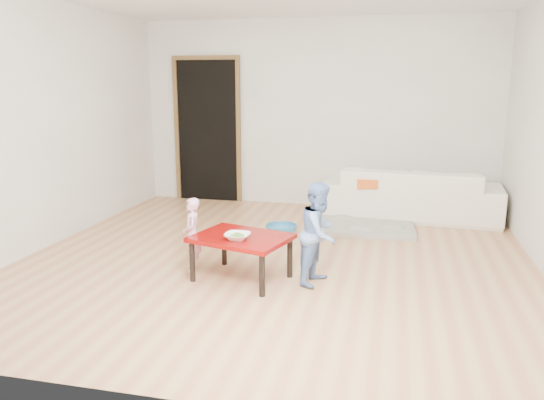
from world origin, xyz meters
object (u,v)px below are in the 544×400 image
(child_pink, at_px, (192,235))
(basin, at_px, (281,230))
(bowl, at_px, (237,236))
(red_table, at_px, (242,258))
(sofa, at_px, (411,193))
(child_blue, at_px, (320,233))

(child_pink, xyz_separation_m, basin, (0.56, 1.36, -0.29))
(basin, bearing_deg, bowl, -91.69)
(red_table, relative_size, bowl, 3.64)
(sofa, relative_size, child_pink, 3.23)
(child_blue, bearing_deg, basin, 39.97)
(red_table, relative_size, basin, 2.24)
(red_table, height_order, child_blue, child_blue)
(bowl, distance_m, child_blue, 0.72)
(red_table, bearing_deg, bowl, -90.78)
(bowl, xyz_separation_m, basin, (0.05, 1.60, -0.38))
(child_blue, bearing_deg, red_table, 112.48)
(sofa, height_order, child_blue, child_blue)
(bowl, bearing_deg, child_pink, 155.33)
(child_pink, distance_m, basin, 1.50)
(child_pink, bearing_deg, child_blue, 64.37)
(sofa, xyz_separation_m, red_table, (-1.52, -2.67, -0.12))
(sofa, bearing_deg, child_pink, 55.46)
(child_blue, bearing_deg, child_pink, 103.52)
(red_table, distance_m, bowl, 0.26)
(basin, bearing_deg, sofa, 38.78)
(child_pink, bearing_deg, basin, 133.88)
(sofa, height_order, child_pink, child_pink)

